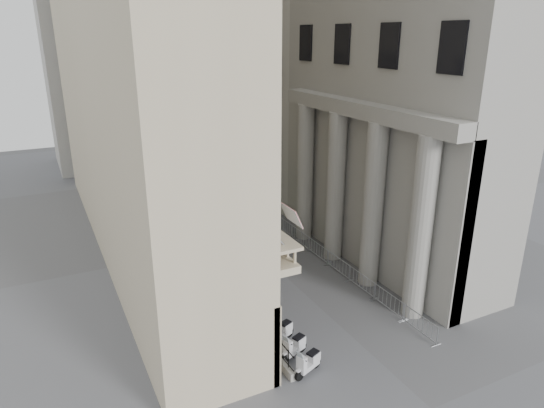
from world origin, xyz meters
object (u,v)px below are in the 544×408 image
(street_lamp, at_px, (189,174))
(info_kiosk, at_px, (190,229))
(pedestrian_a, at_px, (219,216))
(scooter_0, at_px, (308,373))
(pedestrian_b, at_px, (210,172))
(security_tent, at_px, (178,175))

(street_lamp, distance_m, info_kiosk, 4.16)
(pedestrian_a, bearing_deg, scooter_0, 68.58)
(scooter_0, relative_size, pedestrian_b, 0.93)
(scooter_0, relative_size, pedestrian_a, 0.80)
(street_lamp, bearing_deg, info_kiosk, -89.39)
(security_tent, distance_m, pedestrian_b, 9.01)
(info_kiosk, bearing_deg, scooter_0, -95.85)
(info_kiosk, height_order, pedestrian_b, info_kiosk)
(security_tent, xyz_separation_m, street_lamp, (-0.84, -6.15, 1.83))
(scooter_0, height_order, pedestrian_b, pedestrian_b)
(street_lamp, bearing_deg, security_tent, 104.61)
(security_tent, bearing_deg, pedestrian_b, 52.89)
(scooter_0, distance_m, security_tent, 24.71)
(pedestrian_a, height_order, pedestrian_b, pedestrian_a)
(pedestrian_a, bearing_deg, street_lamp, -12.02)
(security_tent, bearing_deg, street_lamp, -97.82)
(security_tent, relative_size, pedestrian_a, 2.29)
(scooter_0, bearing_deg, street_lamp, -21.86)
(scooter_0, xyz_separation_m, info_kiosk, (-0.25, 16.97, 0.88))
(pedestrian_b, bearing_deg, scooter_0, 80.74)
(scooter_0, bearing_deg, pedestrian_b, -32.45)
(security_tent, height_order, pedestrian_b, security_tent)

